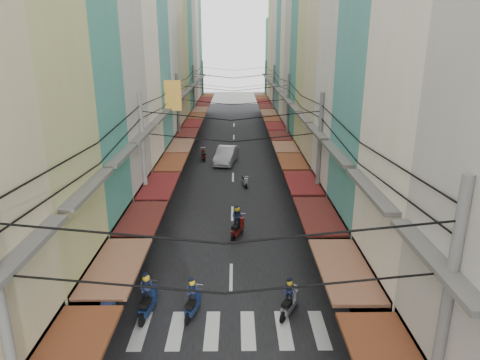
{
  "coord_description": "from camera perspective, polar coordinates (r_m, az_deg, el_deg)",
  "views": [
    {
      "loc": [
        0.25,
        -20.09,
        10.68
      ],
      "look_at": [
        0.51,
        6.27,
        2.25
      ],
      "focal_mm": 32.0,
      "sensor_mm": 36.0,
      "label": 1
    }
  ],
  "objects": [
    {
      "name": "sidewalk_left",
      "position": [
        42.03,
        -9.8,
        2.8
      ],
      "size": [
        3.0,
        80.0,
        0.06
      ],
      "primitive_type": "cube",
      "color": "slate",
      "rests_on": "ground"
    },
    {
      "name": "building_row_right",
      "position": [
        37.35,
        11.71,
        15.45
      ],
      "size": [
        7.8,
        68.98,
        22.59
      ],
      "color": "teal",
      "rests_on": "ground"
    },
    {
      "name": "traffic_sign",
      "position": [
        18.16,
        18.19,
        -11.06
      ],
      "size": [
        0.1,
        0.66,
        3.01
      ],
      "color": "slate",
      "rests_on": "ground"
    },
    {
      "name": "bicycle",
      "position": [
        21.57,
        19.68,
        -13.08
      ],
      "size": [
        1.9,
        1.27,
        1.22
      ],
      "primitive_type": "imported",
      "rotation": [
        0.0,
        0.0,
        1.19
      ],
      "color": "black",
      "rests_on": "ground"
    },
    {
      "name": "sidewalk_right",
      "position": [
        41.95,
        8.03,
        2.86
      ],
      "size": [
        3.0,
        80.0,
        0.06
      ],
      "primitive_type": "cube",
      "color": "slate",
      "rests_on": "ground"
    },
    {
      "name": "moving_scooters",
      "position": [
        24.53,
        -3.21,
        -6.69
      ],
      "size": [
        6.3,
        26.92,
        1.95
      ],
      "color": "black",
      "rests_on": "ground"
    },
    {
      "name": "pedestrians",
      "position": [
        24.79,
        -12.57,
        -5.65
      ],
      "size": [
        12.64,
        22.22,
        2.16
      ],
      "color": "#27212C",
      "rests_on": "ground"
    },
    {
      "name": "utility_poles",
      "position": [
        35.34,
        -0.98,
        11.1
      ],
      "size": [
        10.2,
        66.13,
        8.2
      ],
      "color": "slate",
      "rests_on": "ground"
    },
    {
      "name": "ground",
      "position": [
        22.75,
        -1.15,
        -10.25
      ],
      "size": [
        160.0,
        160.0,
        0.0
      ],
      "primitive_type": "plane",
      "color": "slate",
      "rests_on": "ground"
    },
    {
      "name": "parked_scooters",
      "position": [
        19.37,
        11.56,
        -14.5
      ],
      "size": [
        13.12,
        13.93,
        0.98
      ],
      "color": "black",
      "rests_on": "ground"
    },
    {
      "name": "crosswalk",
      "position": [
        17.67,
        -1.34,
        -19.35
      ],
      "size": [
        7.55,
        2.4,
        0.01
      ],
      "color": "silver",
      "rests_on": "ground"
    },
    {
      "name": "building_row_left",
      "position": [
        37.56,
        -13.66,
        15.89
      ],
      "size": [
        7.8,
        67.67,
        23.7
      ],
      "color": "beige",
      "rests_on": "ground"
    },
    {
      "name": "market_umbrella",
      "position": [
        18.02,
        21.23,
        -12.06
      ],
      "size": [
        2.25,
        2.25,
        2.37
      ],
      "color": "#B2B2B7",
      "rests_on": "ground"
    },
    {
      "name": "road",
      "position": [
        41.49,
        -0.89,
        2.84
      ],
      "size": [
        10.0,
        80.0,
        0.02
      ],
      "primitive_type": "cube",
      "color": "black",
      "rests_on": "ground"
    },
    {
      "name": "white_car",
      "position": [
        40.03,
        -1.85,
        2.26
      ],
      "size": [
        5.7,
        2.99,
        1.91
      ],
      "primitive_type": "imported",
      "rotation": [
        0.0,
        0.0,
        -0.17
      ],
      "color": "#B8B8BC",
      "rests_on": "ground"
    }
  ]
}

